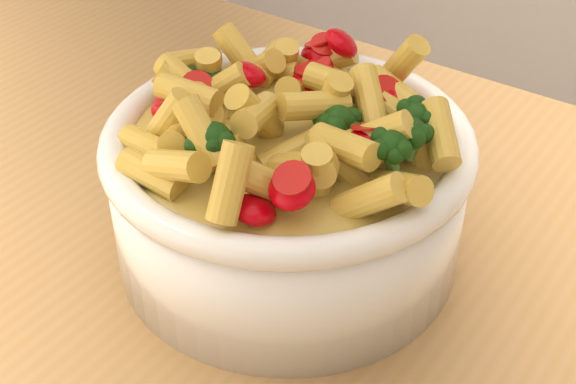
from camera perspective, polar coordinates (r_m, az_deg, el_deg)
The scene contains 3 objects.
table at distance 0.67m, azimuth -12.08°, elevation -10.69°, with size 1.20×0.80×0.90m.
serving_bowl at distance 0.55m, azimuth 0.00°, elevation 0.11°, with size 0.25×0.25×0.11m.
pasta_salad at distance 0.51m, azimuth 0.00°, elevation 6.03°, with size 0.20×0.20×0.04m.
Camera 1 is at (0.37, -0.28, 1.28)m, focal length 50.00 mm.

